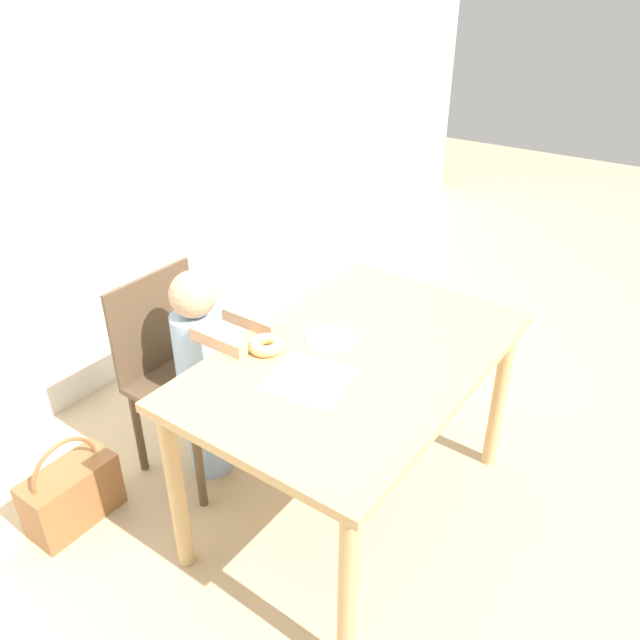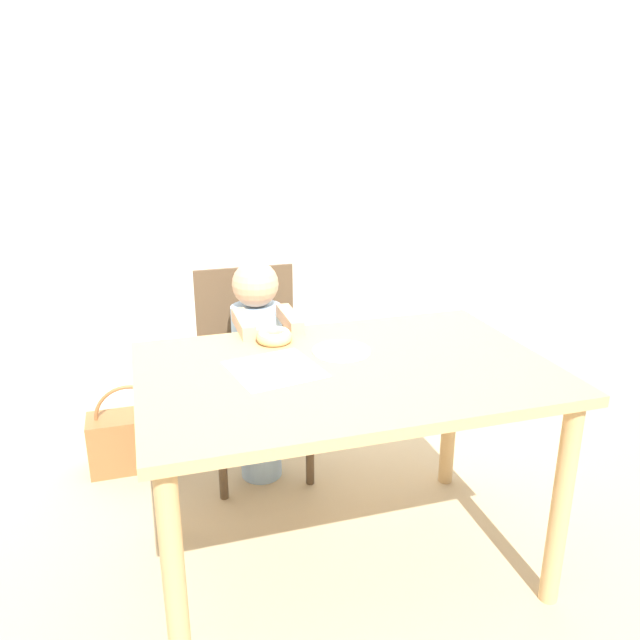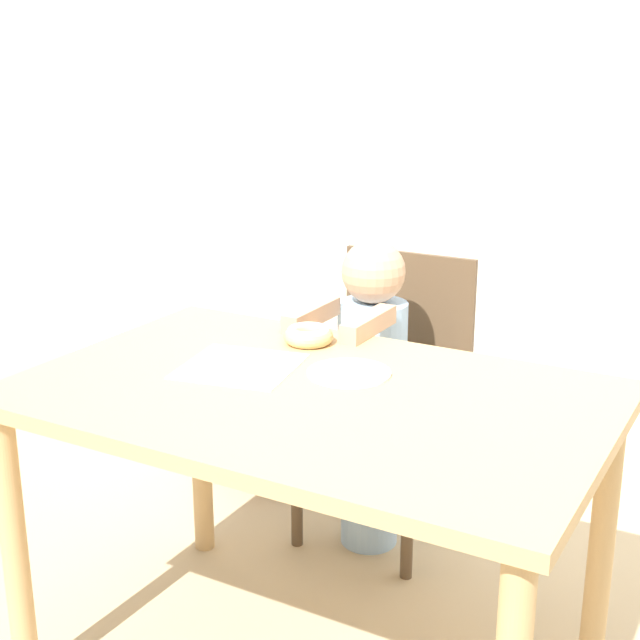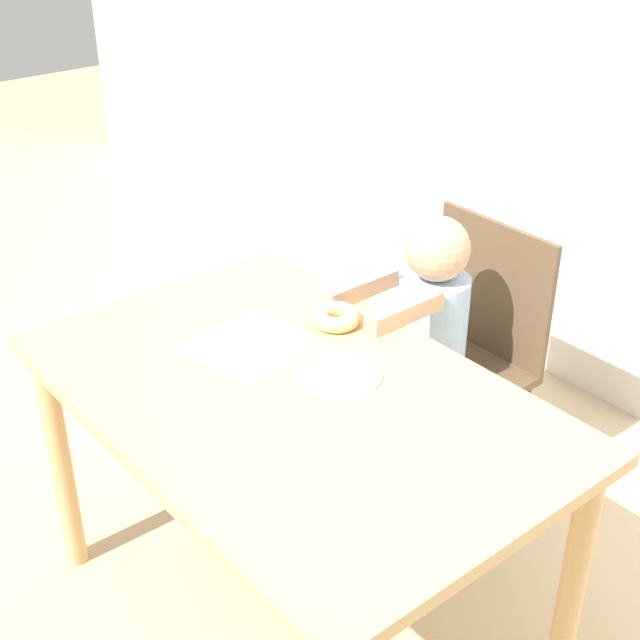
% 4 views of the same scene
% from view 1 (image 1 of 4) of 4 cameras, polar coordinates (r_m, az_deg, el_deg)
% --- Properties ---
extents(ground_plane, '(12.00, 12.00, 0.00)m').
position_cam_1_polar(ground_plane, '(2.70, 2.87, -16.61)').
color(ground_plane, tan).
extents(wall_back, '(8.00, 0.05, 2.50)m').
position_cam_1_polar(wall_back, '(3.07, -22.56, 14.39)').
color(wall_back, silver).
rests_on(wall_back, ground_plane).
extents(dining_table, '(1.29, 0.83, 0.75)m').
position_cam_1_polar(dining_table, '(2.27, 3.29, -5.20)').
color(dining_table, tan).
rests_on(dining_table, ground_plane).
extents(chair, '(0.43, 0.43, 0.87)m').
position_cam_1_polar(chair, '(2.70, -12.48, -4.71)').
color(chair, brown).
rests_on(chair, ground_plane).
extents(child_figure, '(0.22, 0.43, 0.96)m').
position_cam_1_polar(child_figure, '(2.58, -10.64, -4.71)').
color(child_figure, '#99BCE0').
rests_on(child_figure, ground_plane).
extents(donut, '(0.13, 0.13, 0.04)m').
position_cam_1_polar(donut, '(2.23, -4.98, -2.26)').
color(donut, '#DBB270').
rests_on(donut, dining_table).
extents(napkin, '(0.31, 0.31, 0.00)m').
position_cam_1_polar(napkin, '(2.08, -0.95, -5.40)').
color(napkin, white).
rests_on(napkin, dining_table).
extents(handbag, '(0.36, 0.18, 0.39)m').
position_cam_1_polar(handbag, '(2.74, -21.76, -14.51)').
color(handbag, brown).
rests_on(handbag, ground_plane).
extents(plate, '(0.20, 0.20, 0.01)m').
position_cam_1_polar(plate, '(2.29, 1.05, -1.75)').
color(plate, silver).
rests_on(plate, dining_table).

